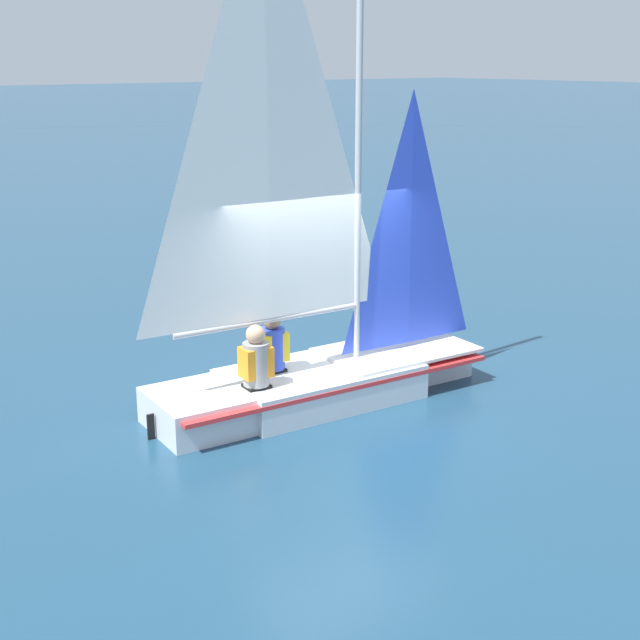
# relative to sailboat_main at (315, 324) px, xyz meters

# --- Properties ---
(ground_plane) EXTENTS (260.00, 260.00, 0.00)m
(ground_plane) POSITION_rel_sailboat_main_xyz_m (-0.07, 0.01, -0.99)
(ground_plane) COLOR navy
(sailboat_main) EXTENTS (4.39, 1.65, 6.14)m
(sailboat_main) POSITION_rel_sailboat_main_xyz_m (0.00, 0.00, 0.00)
(sailboat_main) COLOR silver
(sailboat_main) RESTS_ON ground_plane
(sailor_helm) EXTENTS (0.36, 0.32, 1.16)m
(sailor_helm) POSITION_rel_sailboat_main_xyz_m (0.46, -0.23, -0.35)
(sailor_helm) COLOR black
(sailor_helm) RESTS_ON ground_plane
(sailor_crew) EXTENTS (0.36, 0.32, 1.16)m
(sailor_crew) POSITION_rel_sailboat_main_xyz_m (0.92, 0.12, -0.37)
(sailor_crew) COLOR black
(sailor_crew) RESTS_ON ground_plane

